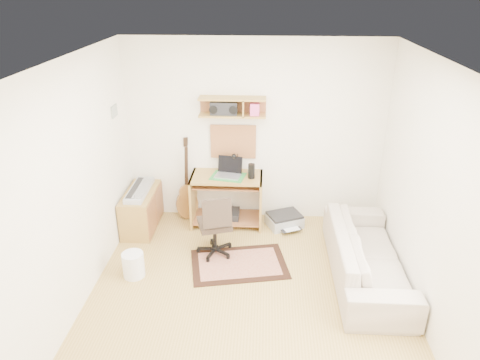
# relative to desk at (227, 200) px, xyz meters

# --- Properties ---
(floor) EXTENTS (3.60, 4.00, 0.01)m
(floor) POSITION_rel_desk_xyz_m (0.38, -1.73, -0.38)
(floor) COLOR tan
(floor) RESTS_ON ground
(ceiling) EXTENTS (3.60, 4.00, 0.01)m
(ceiling) POSITION_rel_desk_xyz_m (0.38, -1.73, 2.23)
(ceiling) COLOR white
(ceiling) RESTS_ON ground
(back_wall) EXTENTS (3.60, 0.01, 2.60)m
(back_wall) POSITION_rel_desk_xyz_m (0.38, 0.28, 0.93)
(back_wall) COLOR white
(back_wall) RESTS_ON ground
(left_wall) EXTENTS (0.01, 4.00, 2.60)m
(left_wall) POSITION_rel_desk_xyz_m (-1.43, -1.73, 0.93)
(left_wall) COLOR white
(left_wall) RESTS_ON ground
(right_wall) EXTENTS (0.01, 4.00, 2.60)m
(right_wall) POSITION_rel_desk_xyz_m (2.18, -1.73, 0.93)
(right_wall) COLOR white
(right_wall) RESTS_ON ground
(wall_shelf) EXTENTS (0.90, 0.25, 0.26)m
(wall_shelf) POSITION_rel_desk_xyz_m (0.08, 0.15, 1.32)
(wall_shelf) COLOR #AD843D
(wall_shelf) RESTS_ON back_wall
(cork_board) EXTENTS (0.64, 0.03, 0.49)m
(cork_board) POSITION_rel_desk_xyz_m (0.08, 0.25, 0.79)
(cork_board) COLOR tan
(cork_board) RESTS_ON back_wall
(wall_photo) EXTENTS (0.02, 0.20, 0.15)m
(wall_photo) POSITION_rel_desk_xyz_m (-1.41, -0.23, 1.34)
(wall_photo) COLOR #4C8CBF
(wall_photo) RESTS_ON left_wall
(desk) EXTENTS (1.00, 0.55, 0.75)m
(desk) POSITION_rel_desk_xyz_m (0.00, 0.00, 0.00)
(desk) COLOR #AD843D
(desk) RESTS_ON floor
(laptop) EXTENTS (0.41, 0.41, 0.26)m
(laptop) POSITION_rel_desk_xyz_m (0.02, -0.02, 0.51)
(laptop) COLOR silver
(laptop) RESTS_ON desk
(speaker) EXTENTS (0.09, 0.09, 0.21)m
(speaker) POSITION_rel_desk_xyz_m (0.35, -0.05, 0.48)
(speaker) COLOR black
(speaker) RESTS_ON desk
(desk_lamp) EXTENTS (0.10, 0.10, 0.29)m
(desk_lamp) POSITION_rel_desk_xyz_m (0.15, 0.14, 0.52)
(desk_lamp) COLOR black
(desk_lamp) RESTS_ON desk
(pencil_cup) EXTENTS (0.08, 0.08, 0.11)m
(pencil_cup) POSITION_rel_desk_xyz_m (0.33, 0.10, 0.43)
(pencil_cup) COLOR #2D4B87
(pencil_cup) RESTS_ON desk
(boombox) EXTENTS (0.36, 0.16, 0.18)m
(boombox) POSITION_rel_desk_xyz_m (-0.04, 0.15, 1.30)
(boombox) COLOR black
(boombox) RESTS_ON wall_shelf
(rug) EXTENTS (1.30, 0.99, 0.02)m
(rug) POSITION_rel_desk_xyz_m (0.24, -1.03, -0.37)
(rug) COLOR tan
(rug) RESTS_ON floor
(task_chair) EXTENTS (0.56, 0.56, 0.87)m
(task_chair) POSITION_rel_desk_xyz_m (-0.09, -0.80, 0.06)
(task_chair) COLOR #31261D
(task_chair) RESTS_ON floor
(cabinet) EXTENTS (0.40, 0.90, 0.55)m
(cabinet) POSITION_rel_desk_xyz_m (-1.20, -0.18, -0.10)
(cabinet) COLOR #AD843D
(cabinet) RESTS_ON floor
(music_keyboard) EXTENTS (0.24, 0.77, 0.07)m
(music_keyboard) POSITION_rel_desk_xyz_m (-1.20, -0.18, 0.21)
(music_keyboard) COLOR #B2B5BA
(music_keyboard) RESTS_ON cabinet
(guitar) EXTENTS (0.38, 0.32, 1.23)m
(guitar) POSITION_rel_desk_xyz_m (-0.60, 0.13, 0.24)
(guitar) COLOR #A06B31
(guitar) RESTS_ON floor
(waste_basket) EXTENTS (0.28, 0.28, 0.31)m
(waste_basket) POSITION_rel_desk_xyz_m (-1.01, -1.33, -0.22)
(waste_basket) COLOR white
(waste_basket) RESTS_ON floor
(printer) EXTENTS (0.58, 0.53, 0.18)m
(printer) POSITION_rel_desk_xyz_m (0.83, -0.02, -0.29)
(printer) COLOR #A5A8AA
(printer) RESTS_ON floor
(sofa) EXTENTS (0.59, 2.02, 0.79)m
(sofa) POSITION_rel_desk_xyz_m (1.76, -1.17, 0.02)
(sofa) COLOR #B9A892
(sofa) RESTS_ON floor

